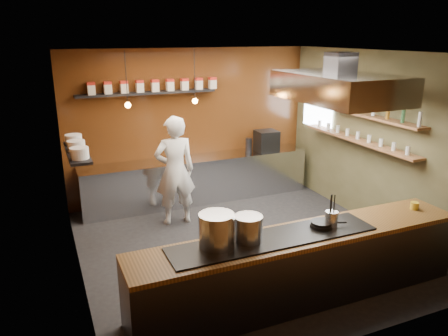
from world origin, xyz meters
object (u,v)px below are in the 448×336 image
chef (175,171)px  extractor_hood (339,87)px  stockpot_small (248,229)px  espresso_machine (267,141)px  stockpot_large (217,230)px

chef → extractor_hood: bearing=144.3°
extractor_hood → chef: 3.06m
stockpot_small → espresso_machine: bearing=58.6°
espresso_machine → chef: 2.39m
extractor_hood → espresso_machine: extractor_hood is taller
extractor_hood → espresso_machine: (0.20, 2.50, -1.39)m
stockpot_small → espresso_machine: 4.28m
stockpot_small → chef: chef is taller
chef → stockpot_small: bearing=94.2°
stockpot_large → chef: 2.86m
stockpot_large → stockpot_small: 0.39m
extractor_hood → stockpot_small: size_ratio=5.98×
espresso_machine → chef: bearing=-157.3°
stockpot_small → chef: size_ratio=0.17×
stockpot_large → stockpot_small: stockpot_large is taller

